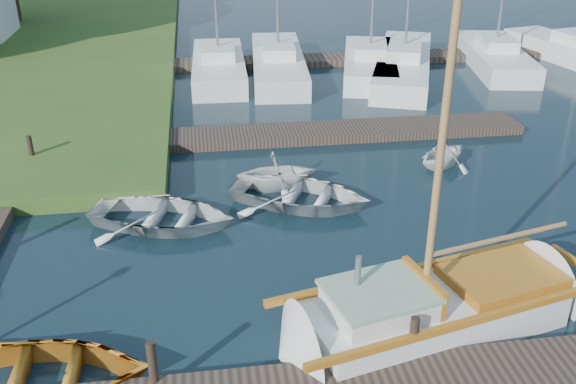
{
  "coord_description": "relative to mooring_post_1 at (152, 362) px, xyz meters",
  "views": [
    {
      "loc": [
        -1.95,
        -13.54,
        7.9
      ],
      "look_at": [
        0.0,
        0.0,
        1.2
      ],
      "focal_mm": 40.0,
      "sensor_mm": 36.0,
      "label": 1
    }
  ],
  "objects": [
    {
      "name": "ground",
      "position": [
        3.0,
        5.0,
        -0.7
      ],
      "size": [
        160.0,
        160.0,
        0.0
      ],
      "primitive_type": "plane",
      "color": "black",
      "rests_on": "ground"
    },
    {
      "name": "far_dock",
      "position": [
        5.0,
        11.5,
        -0.55
      ],
      "size": [
        14.0,
        1.6,
        0.3
      ],
      "primitive_type": "cube",
      "color": "#2B221B",
      "rests_on": "ground"
    },
    {
      "name": "pontoon",
      "position": [
        13.0,
        21.0,
        -0.55
      ],
      "size": [
        30.0,
        1.6,
        0.3
      ],
      "primitive_type": "cube",
      "color": "#2B221B",
      "rests_on": "ground"
    },
    {
      "name": "mooring_post_1",
      "position": [
        0.0,
        0.0,
        0.0
      ],
      "size": [
        0.16,
        0.16,
        0.8
      ],
      "primitive_type": "cylinder",
      "color": "black",
      "rests_on": "near_dock"
    },
    {
      "name": "mooring_post_2",
      "position": [
        4.5,
        0.0,
        0.0
      ],
      "size": [
        0.16,
        0.16,
        0.8
      ],
      "primitive_type": "cylinder",
      "color": "black",
      "rests_on": "near_dock"
    },
    {
      "name": "mooring_post_5",
      "position": [
        -4.0,
        10.0,
        0.0
      ],
      "size": [
        0.16,
        0.16,
        0.8
      ],
      "primitive_type": "cylinder",
      "color": "black",
      "rests_on": "left_dock"
    },
    {
      "name": "sailboat",
      "position": [
        5.4,
        1.12,
        -0.36
      ],
      "size": [
        7.41,
        3.61,
        9.83
      ],
      "rotation": [
        0.0,
        0.0,
        0.24
      ],
      "color": "silver",
      "rests_on": "ground"
    },
    {
      "name": "dinghy",
      "position": [
        -2.09,
        0.3,
        -0.28
      ],
      "size": [
        4.14,
        3.02,
        0.84
      ],
      "primitive_type": "imported",
      "rotation": [
        0.0,
        0.0,
        1.54
      ],
      "color": "#96510D",
      "rests_on": "ground"
    },
    {
      "name": "tender_a",
      "position": [
        -0.05,
        5.98,
        -0.32
      ],
      "size": [
        4.34,
        3.68,
        0.76
      ],
      "primitive_type": "imported",
      "rotation": [
        0.0,
        0.0,
        1.24
      ],
      "color": "silver",
      "rests_on": "ground"
    },
    {
      "name": "tender_b",
      "position": [
        3.1,
        7.68,
        -0.1
      ],
      "size": [
        2.34,
        2.03,
        1.21
      ],
      "primitive_type": "imported",
      "rotation": [
        0.0,
        0.0,
        1.59
      ],
      "color": "silver",
      "rests_on": "ground"
    },
    {
      "name": "tender_c",
      "position": [
        3.57,
        6.65,
        -0.31
      ],
      "size": [
        4.61,
        4.12,
        0.79
      ],
      "primitive_type": "imported",
      "rotation": [
        0.0,
        0.0,
        1.11
      ],
      "color": "silver",
      "rests_on": "ground"
    },
    {
      "name": "tender_d",
      "position": [
        8.26,
        8.51,
        -0.17
      ],
      "size": [
        2.64,
        2.56,
        1.06
      ],
      "primitive_type": "imported",
      "rotation": [
        0.0,
        0.0,
        2.17
      ],
      "color": "silver",
      "rests_on": "ground"
    },
    {
      "name": "marina_boat_0",
      "position": [
        1.98,
        19.29,
        -0.13
      ],
      "size": [
        2.42,
        7.32,
        10.16
      ],
      "rotation": [
        0.0,
        0.0,
        1.54
      ],
      "color": "silver",
      "rests_on": "ground"
    },
    {
      "name": "marina_boat_1",
      "position": [
        4.64,
        19.49,
        -0.14
      ],
      "size": [
        2.91,
        8.87,
        9.61
      ],
      "rotation": [
        0.0,
        0.0,
        1.49
      ],
      "color": "silver",
      "rests_on": "ground"
    },
    {
      "name": "marina_boat_2",
      "position": [
        8.67,
        18.82,
        -0.13
      ],
      "size": [
        3.85,
        7.52,
        10.53
      ],
      "rotation": [
        0.0,
        0.0,
        1.33
      ],
      "color": "silver",
      "rests_on": "ground"
    },
    {
      "name": "marina_boat_3",
      "position": [
        10.16,
        18.55,
        -0.14
      ],
      "size": [
        5.38,
        9.84,
        10.95
      ],
      "rotation": [
        0.0,
        0.0,
        1.22
      ],
      "color": "silver",
      "rests_on": "ground"
    },
    {
      "name": "marina_boat_4",
      "position": [
        14.73,
        19.22,
        -0.12
      ],
      "size": [
        3.45,
        7.74,
        11.33
      ],
      "rotation": [
        0.0,
        0.0,
        1.4
      ],
      "color": "silver",
      "rests_on": "ground"
    }
  ]
}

